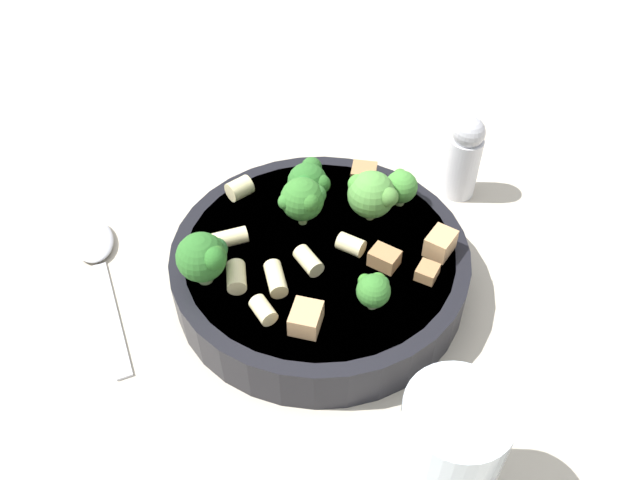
{
  "coord_description": "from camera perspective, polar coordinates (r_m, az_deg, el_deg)",
  "views": [
    {
      "loc": [
        -0.14,
        0.32,
        0.4
      ],
      "look_at": [
        0.0,
        0.0,
        0.05
      ],
      "focal_mm": 35.0,
      "sensor_mm": 36.0,
      "label": 1
    }
  ],
  "objects": [
    {
      "name": "ground_plane",
      "position": [
        0.53,
        -0.0,
        -3.87
      ],
      "size": [
        2.0,
        2.0,
        0.0
      ],
      "primitive_type": "plane",
      "color": "#BCB29E"
    },
    {
      "name": "pasta_bowl",
      "position": [
        0.51,
        -0.0,
        -2.15
      ],
      "size": [
        0.24,
        0.24,
        0.04
      ],
      "color": "black",
      "rests_on": "ground_plane"
    },
    {
      "name": "broccoli_floret_0",
      "position": [
        0.51,
        4.73,
        4.2
      ],
      "size": [
        0.04,
        0.04,
        0.05
      ],
      "color": "#93B766",
      "rests_on": "pasta_bowl"
    },
    {
      "name": "broccoli_floret_1",
      "position": [
        0.47,
        -10.54,
        -1.54
      ],
      "size": [
        0.04,
        0.04,
        0.04
      ],
      "color": "#9EC175",
      "rests_on": "pasta_bowl"
    },
    {
      "name": "broccoli_floret_2",
      "position": [
        0.53,
        7.41,
        4.97
      ],
      "size": [
        0.03,
        0.03,
        0.03
      ],
      "color": "#93B766",
      "rests_on": "pasta_bowl"
    },
    {
      "name": "broccoli_floret_3",
      "position": [
        0.45,
        4.95,
        -4.5
      ],
      "size": [
        0.03,
        0.03,
        0.03
      ],
      "color": "#9EC175",
      "rests_on": "pasta_bowl"
    },
    {
      "name": "broccoli_floret_4",
      "position": [
        0.53,
        -1.05,
        5.37
      ],
      "size": [
        0.04,
        0.04,
        0.04
      ],
      "color": "#84AD60",
      "rests_on": "pasta_bowl"
    },
    {
      "name": "broccoli_floret_5",
      "position": [
        0.51,
        -1.56,
        3.73
      ],
      "size": [
        0.04,
        0.04,
        0.04
      ],
      "color": "#93B766",
      "rests_on": "pasta_bowl"
    },
    {
      "name": "rigatoni_0",
      "position": [
        0.5,
        2.83,
        -0.43
      ],
      "size": [
        0.02,
        0.02,
        0.01
      ],
      "primitive_type": "cylinder",
      "rotation": [
        1.57,
        0.0,
        1.47
      ],
      "color": "beige",
      "rests_on": "pasta_bowl"
    },
    {
      "name": "rigatoni_1",
      "position": [
        0.51,
        -8.28,
        0.19
      ],
      "size": [
        0.03,
        0.03,
        0.01
      ],
      "primitive_type": "cylinder",
      "rotation": [
        1.57,
        0.0,
        2.34
      ],
      "color": "beige",
      "rests_on": "pasta_bowl"
    },
    {
      "name": "rigatoni_2",
      "position": [
        0.47,
        -4.07,
        -3.54
      ],
      "size": [
        0.03,
        0.03,
        0.01
      ],
      "primitive_type": "cylinder",
      "rotation": [
        1.57,
        0.0,
        0.67
      ],
      "color": "beige",
      "rests_on": "pasta_bowl"
    },
    {
      "name": "rigatoni_3",
      "position": [
        0.55,
        -7.37,
        4.7
      ],
      "size": [
        0.02,
        0.03,
        0.02
      ],
      "primitive_type": "cylinder",
      "rotation": [
        1.57,
        0.0,
        2.69
      ],
      "color": "beige",
      "rests_on": "pasta_bowl"
    },
    {
      "name": "rigatoni_4",
      "position": [
        0.45,
        -5.21,
        -6.4
      ],
      "size": [
        0.02,
        0.02,
        0.01
      ],
      "primitive_type": "cylinder",
      "rotation": [
        1.57,
        0.0,
        0.99
      ],
      "color": "beige",
      "rests_on": "pasta_bowl"
    },
    {
      "name": "rigatoni_5",
      "position": [
        0.48,
        -1.24,
        -1.85
      ],
      "size": [
        0.03,
        0.02,
        0.01
      ],
      "primitive_type": "cylinder",
      "rotation": [
        1.57,
        0.0,
        0.99
      ],
      "color": "beige",
      "rests_on": "pasta_bowl"
    },
    {
      "name": "rigatoni_6",
      "position": [
        0.48,
        -7.66,
        -3.34
      ],
      "size": [
        0.03,
        0.03,
        0.01
      ],
      "primitive_type": "cylinder",
      "rotation": [
        1.57,
        0.0,
        0.56
      ],
      "color": "beige",
      "rests_on": "pasta_bowl"
    },
    {
      "name": "chicken_chunk_0",
      "position": [
        0.45,
        -1.29,
        -7.16
      ],
      "size": [
        0.02,
        0.03,
        0.02
      ],
      "primitive_type": "cube",
      "rotation": [
        0.0,
        0.0,
        1.75
      ],
      "color": "tan",
      "rests_on": "pasta_bowl"
    },
    {
      "name": "chicken_chunk_1",
      "position": [
        0.5,
        10.95,
        -0.3
      ],
      "size": [
        0.02,
        0.03,
        0.02
      ],
      "primitive_type": "cube",
      "rotation": [
        0.0,
        0.0,
        1.41
      ],
      "color": "tan",
      "rests_on": "pasta_bowl"
    },
    {
      "name": "chicken_chunk_2",
      "position": [
        0.49,
        9.78,
        -2.91
      ],
      "size": [
        0.02,
        0.02,
        0.01
      ],
      "primitive_type": "cube",
      "rotation": [
        0.0,
        0.0,
        1.5
      ],
      "color": "#A87A4C",
      "rests_on": "pasta_bowl"
    },
    {
      "name": "chicken_chunk_3",
      "position": [
        0.49,
        5.9,
        -1.67
      ],
      "size": [
        0.02,
        0.02,
        0.01
      ],
      "primitive_type": "cube",
      "rotation": [
        0.0,
        0.0,
        2.99
      ],
      "color": "#A87A4C",
      "rests_on": "pasta_bowl"
    },
    {
      "name": "chicken_chunk_4",
      "position": [
        0.56,
        4.28,
        5.97
      ],
      "size": [
        0.03,
        0.03,
        0.01
      ],
      "primitive_type": "cube",
      "rotation": [
        0.0,
        0.0,
        0.26
      ],
      "color": "#A87A4C",
      "rests_on": "pasta_bowl"
    },
    {
      "name": "drinking_glass",
      "position": [
        0.4,
        11.33,
        -19.08
      ],
      "size": [
        0.06,
        0.06,
        0.1
      ],
      "color": "silver",
      "rests_on": "ground_plane"
    },
    {
      "name": "pepper_shaker",
      "position": [
        0.6,
        13.03,
        7.41
      ],
      "size": [
        0.03,
        0.03,
        0.09
      ],
      "color": "silver",
      "rests_on": "ground_plane"
    },
    {
      "name": "spoon",
      "position": [
        0.58,
        -19.72,
        -1.6
      ],
      "size": [
        0.15,
        0.14,
        0.01
      ],
      "color": "silver",
      "rests_on": "ground_plane"
    }
  ]
}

